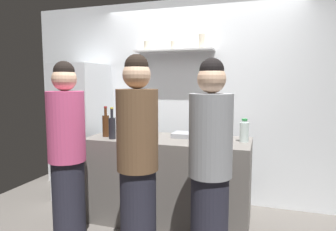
{
  "coord_description": "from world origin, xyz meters",
  "views": [
    {
      "loc": [
        0.78,
        -2.53,
        1.54
      ],
      "look_at": [
        -0.19,
        0.5,
        1.19
      ],
      "focal_mm": 31.48,
      "sensor_mm": 36.0,
      "label": 1
    }
  ],
  "objects_px": {
    "wine_bottle_amber_glass": "(106,125)",
    "person_grey_hoodie": "(210,170)",
    "water_bottle_plastic": "(244,131)",
    "person_brown_jacket": "(138,163)",
    "person_pink_top": "(67,156)",
    "refrigerator": "(82,131)",
    "wine_bottle_green_glass": "(142,124)",
    "utensil_holder": "(152,133)",
    "baking_pan": "(188,135)",
    "wine_bottle_pale_glass": "(148,132)",
    "wine_bottle_dark_glass": "(112,127)"
  },
  "relations": [
    {
      "from": "baking_pan",
      "to": "wine_bottle_green_glass",
      "type": "height_order",
      "value": "wine_bottle_green_glass"
    },
    {
      "from": "baking_pan",
      "to": "water_bottle_plastic",
      "type": "bearing_deg",
      "value": -6.64
    },
    {
      "from": "utensil_holder",
      "to": "person_brown_jacket",
      "type": "distance_m",
      "value": 0.81
    },
    {
      "from": "refrigerator",
      "to": "wine_bottle_pale_glass",
      "type": "distance_m",
      "value": 1.4
    },
    {
      "from": "wine_bottle_green_glass",
      "to": "person_pink_top",
      "type": "height_order",
      "value": "person_pink_top"
    },
    {
      "from": "person_grey_hoodie",
      "to": "person_brown_jacket",
      "type": "bearing_deg",
      "value": -53.12
    },
    {
      "from": "baking_pan",
      "to": "water_bottle_plastic",
      "type": "relative_size",
      "value": 1.43
    },
    {
      "from": "person_grey_hoodie",
      "to": "wine_bottle_amber_glass",
      "type": "bearing_deg",
      "value": -87.63
    },
    {
      "from": "refrigerator",
      "to": "wine_bottle_dark_glass",
      "type": "bearing_deg",
      "value": -36.6
    },
    {
      "from": "person_grey_hoodie",
      "to": "person_brown_jacket",
      "type": "relative_size",
      "value": 0.98
    },
    {
      "from": "wine_bottle_green_glass",
      "to": "wine_bottle_pale_glass",
      "type": "relative_size",
      "value": 0.98
    },
    {
      "from": "wine_bottle_green_glass",
      "to": "person_pink_top",
      "type": "bearing_deg",
      "value": -105.87
    },
    {
      "from": "wine_bottle_dark_glass",
      "to": "person_grey_hoodie",
      "type": "bearing_deg",
      "value": -26.02
    },
    {
      "from": "person_pink_top",
      "to": "person_grey_hoodie",
      "type": "bearing_deg",
      "value": -74.25
    },
    {
      "from": "wine_bottle_amber_glass",
      "to": "wine_bottle_dark_glass",
      "type": "bearing_deg",
      "value": -37.37
    },
    {
      "from": "water_bottle_plastic",
      "to": "wine_bottle_amber_glass",
      "type": "bearing_deg",
      "value": -173.75
    },
    {
      "from": "utensil_holder",
      "to": "wine_bottle_green_glass",
      "type": "height_order",
      "value": "wine_bottle_green_glass"
    },
    {
      "from": "wine_bottle_amber_glass",
      "to": "person_grey_hoodie",
      "type": "bearing_deg",
      "value": -27.32
    },
    {
      "from": "baking_pan",
      "to": "wine_bottle_pale_glass",
      "type": "bearing_deg",
      "value": -126.16
    },
    {
      "from": "baking_pan",
      "to": "wine_bottle_amber_glass",
      "type": "distance_m",
      "value": 0.93
    },
    {
      "from": "wine_bottle_dark_glass",
      "to": "person_pink_top",
      "type": "relative_size",
      "value": 0.2
    },
    {
      "from": "utensil_holder",
      "to": "wine_bottle_green_glass",
      "type": "bearing_deg",
      "value": 126.58
    },
    {
      "from": "refrigerator",
      "to": "person_grey_hoodie",
      "type": "height_order",
      "value": "refrigerator"
    },
    {
      "from": "person_pink_top",
      "to": "person_brown_jacket",
      "type": "bearing_deg",
      "value": -80.53
    },
    {
      "from": "person_pink_top",
      "to": "person_brown_jacket",
      "type": "height_order",
      "value": "person_brown_jacket"
    },
    {
      "from": "person_brown_jacket",
      "to": "wine_bottle_amber_glass",
      "type": "bearing_deg",
      "value": -141.44
    },
    {
      "from": "wine_bottle_amber_glass",
      "to": "water_bottle_plastic",
      "type": "xyz_separation_m",
      "value": [
        1.5,
        0.16,
        -0.02
      ]
    },
    {
      "from": "refrigerator",
      "to": "person_pink_top",
      "type": "relative_size",
      "value": 1.03
    },
    {
      "from": "person_brown_jacket",
      "to": "person_grey_hoodie",
      "type": "bearing_deg",
      "value": 91.97
    },
    {
      "from": "wine_bottle_green_glass",
      "to": "wine_bottle_amber_glass",
      "type": "bearing_deg",
      "value": -122.32
    },
    {
      "from": "baking_pan",
      "to": "person_brown_jacket",
      "type": "relative_size",
      "value": 0.19
    },
    {
      "from": "refrigerator",
      "to": "water_bottle_plastic",
      "type": "xyz_separation_m",
      "value": [
        2.14,
        -0.31,
        0.15
      ]
    },
    {
      "from": "baking_pan",
      "to": "wine_bottle_amber_glass",
      "type": "bearing_deg",
      "value": -165.28
    },
    {
      "from": "person_brown_jacket",
      "to": "person_pink_top",
      "type": "bearing_deg",
      "value": -102.41
    },
    {
      "from": "refrigerator",
      "to": "person_grey_hoodie",
      "type": "bearing_deg",
      "value": -30.52
    },
    {
      "from": "water_bottle_plastic",
      "to": "person_pink_top",
      "type": "relative_size",
      "value": 0.14
    },
    {
      "from": "utensil_holder",
      "to": "water_bottle_plastic",
      "type": "xyz_separation_m",
      "value": [
        0.96,
        0.13,
        0.04
      ]
    },
    {
      "from": "refrigerator",
      "to": "wine_bottle_amber_glass",
      "type": "bearing_deg",
      "value": -36.43
    },
    {
      "from": "person_grey_hoodie",
      "to": "utensil_holder",
      "type": "bearing_deg",
      "value": -103.35
    },
    {
      "from": "utensil_holder",
      "to": "refrigerator",
      "type": "bearing_deg",
      "value": 159.78
    },
    {
      "from": "wine_bottle_amber_glass",
      "to": "water_bottle_plastic",
      "type": "height_order",
      "value": "wine_bottle_amber_glass"
    },
    {
      "from": "wine_bottle_green_glass",
      "to": "utensil_holder",
      "type": "bearing_deg",
      "value": -53.42
    },
    {
      "from": "refrigerator",
      "to": "baking_pan",
      "type": "bearing_deg",
      "value": -8.71
    },
    {
      "from": "baking_pan",
      "to": "wine_bottle_green_glass",
      "type": "bearing_deg",
      "value": 164.34
    },
    {
      "from": "utensil_holder",
      "to": "wine_bottle_pale_glass",
      "type": "height_order",
      "value": "wine_bottle_pale_glass"
    },
    {
      "from": "wine_bottle_dark_glass",
      "to": "utensil_holder",
      "type": "bearing_deg",
      "value": 18.83
    },
    {
      "from": "water_bottle_plastic",
      "to": "person_pink_top",
      "type": "bearing_deg",
      "value": -152.21
    },
    {
      "from": "utensil_holder",
      "to": "wine_bottle_amber_glass",
      "type": "bearing_deg",
      "value": -176.16
    },
    {
      "from": "wine_bottle_green_glass",
      "to": "wine_bottle_pale_glass",
      "type": "bearing_deg",
      "value": -61.44
    },
    {
      "from": "utensil_holder",
      "to": "person_grey_hoodie",
      "type": "relative_size",
      "value": 0.13
    }
  ]
}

